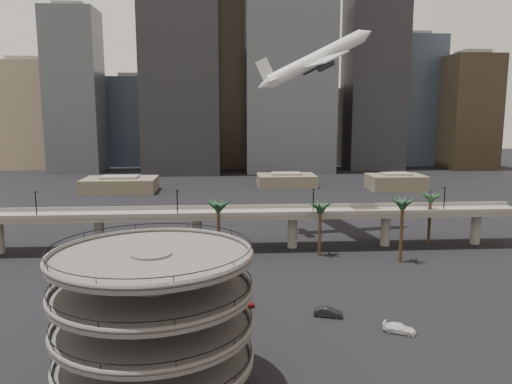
{
  "coord_description": "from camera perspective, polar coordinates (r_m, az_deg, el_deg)",
  "views": [
    {
      "loc": [
        -5.36,
        -56.8,
        31.39
      ],
      "look_at": [
        0.61,
        28.0,
        17.58
      ],
      "focal_mm": 35.0,
      "sensor_mm": 36.0,
      "label": 1
    }
  ],
  "objects": [
    {
      "name": "low_buildings",
      "position": [
        201.5,
        -0.5,
        1.09
      ],
      "size": [
        135.0,
        27.5,
        6.8
      ],
      "color": "#635A49",
      "rests_on": "ground"
    },
    {
      "name": "car_a",
      "position": [
        82.28,
        -1.53,
        -12.7
      ],
      "size": [
        4.21,
        2.75,
        1.33
      ],
      "primitive_type": "imported",
      "rotation": [
        0.0,
        0.0,
        1.9
      ],
      "color": "maroon",
      "rests_on": "ground"
    },
    {
      "name": "ground",
      "position": [
        65.11,
        1.27,
        -19.59
      ],
      "size": [
        700.0,
        700.0,
        0.0
      ],
      "primitive_type": "plane",
      "color": "black",
      "rests_on": "ground"
    },
    {
      "name": "overpass",
      "position": [
        114.48,
        -1.25,
        -2.9
      ],
      "size": [
        130.0,
        9.3,
        14.7
      ],
      "color": "slate",
      "rests_on": "ground"
    },
    {
      "name": "skyline",
      "position": [
        275.09,
        0.26,
        12.51
      ],
      "size": [
        269.0,
        86.0,
        128.87
      ],
      "color": "gray",
      "rests_on": "ground"
    },
    {
      "name": "car_b",
      "position": [
        79.92,
        8.27,
        -13.44
      ],
      "size": [
        4.65,
        2.79,
        1.45
      ],
      "primitive_type": "imported",
      "rotation": [
        0.0,
        0.0,
        1.26
      ],
      "color": "black",
      "rests_on": "ground"
    },
    {
      "name": "airborne_jet",
      "position": [
        130.21,
        6.82,
        14.77
      ],
      "size": [
        31.73,
        29.79,
        17.68
      ],
      "rotation": [
        0.0,
        -0.45,
        0.18
      ],
      "color": "silver",
      "rests_on": "ground"
    },
    {
      "name": "parking_ramp",
      "position": [
        57.54,
        -11.65,
        -12.97
      ],
      "size": [
        22.2,
        22.2,
        17.35
      ],
      "color": "#504D4A",
      "rests_on": "ground"
    },
    {
      "name": "palm_trees",
      "position": [
        109.52,
        10.24,
        -1.49
      ],
      "size": [
        54.4,
        18.4,
        14.0
      ],
      "color": "#42321C",
      "rests_on": "ground"
    },
    {
      "name": "car_c",
      "position": [
        76.77,
        16.07,
        -14.74
      ],
      "size": [
        4.95,
        3.82,
        1.34
      ],
      "primitive_type": "imported",
      "rotation": [
        0.0,
        0.0,
        1.08
      ],
      "color": "white",
      "rests_on": "ground"
    }
  ]
}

